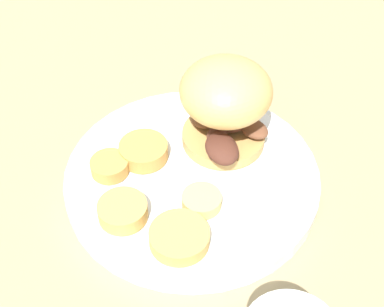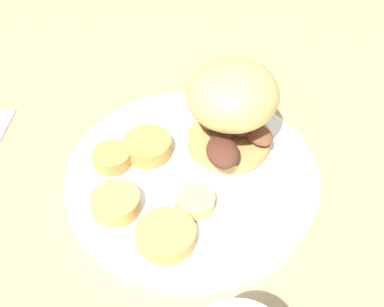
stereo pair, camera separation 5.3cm
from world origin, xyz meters
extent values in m
plane|color=#937F5B|center=(0.00, 0.00, 0.00)|extent=(4.00, 4.00, 0.00)
cylinder|color=white|center=(0.00, 0.00, 0.01)|extent=(0.26, 0.26, 0.02)
torus|color=white|center=(0.00, 0.00, 0.02)|extent=(0.26, 0.26, 0.01)
cylinder|color=tan|center=(-0.04, -0.04, 0.03)|extent=(0.09, 0.09, 0.01)
ellipsoid|color=#4C281E|center=(-0.03, -0.03, 0.04)|extent=(0.03, 0.03, 0.02)
ellipsoid|color=#4C281E|center=(-0.03, 0.00, 0.05)|extent=(0.04, 0.05, 0.02)
ellipsoid|color=brown|center=(-0.02, -0.05, 0.04)|extent=(0.03, 0.03, 0.01)
ellipsoid|color=brown|center=(-0.06, -0.07, 0.05)|extent=(0.04, 0.03, 0.01)
ellipsoid|color=#4C281E|center=(-0.05, -0.04, 0.05)|extent=(0.04, 0.03, 0.02)
ellipsoid|color=brown|center=(-0.07, -0.03, 0.04)|extent=(0.04, 0.04, 0.01)
ellipsoid|color=tan|center=(-0.04, -0.04, 0.09)|extent=(0.09, 0.09, 0.06)
cylinder|color=#DBB766|center=(0.00, 0.05, 0.03)|extent=(0.04, 0.04, 0.01)
cylinder|color=tan|center=(0.03, 0.08, 0.03)|extent=(0.06, 0.06, 0.01)
cylinder|color=tan|center=(0.08, 0.04, 0.03)|extent=(0.05, 0.05, 0.02)
cylinder|color=#BC8942|center=(0.05, -0.03, 0.03)|extent=(0.05, 0.05, 0.02)
cylinder|color=#BC8942|center=(0.08, -0.02, 0.03)|extent=(0.04, 0.04, 0.01)
camera|label=1|loc=(0.08, 0.36, 0.42)|focal=50.00mm
camera|label=2|loc=(0.02, 0.37, 0.42)|focal=50.00mm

